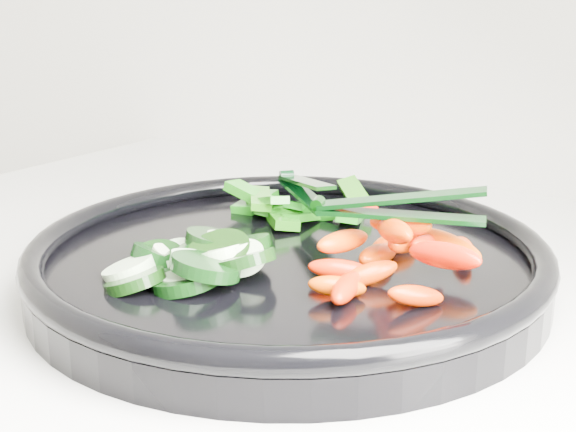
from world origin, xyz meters
The scene contains 6 objects.
veggie_tray centered at (-0.54, 1.64, 0.95)m, with size 0.38×0.38×0.04m.
cucumber_pile centered at (-0.58, 1.58, 0.96)m, with size 0.12×0.13×0.04m.
carrot_pile centered at (-0.46, 1.65, 0.97)m, with size 0.14×0.16×0.05m.
pepper_pile centered at (-0.60, 1.73, 0.96)m, with size 0.12×0.13×0.03m.
tong_carrot centered at (-0.46, 1.65, 1.00)m, with size 0.11×0.05×0.02m.
tong_pepper centered at (-0.59, 1.73, 0.98)m, with size 0.10×0.08×0.02m.
Camera 1 is at (-0.24, 1.19, 1.15)m, focal length 50.00 mm.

